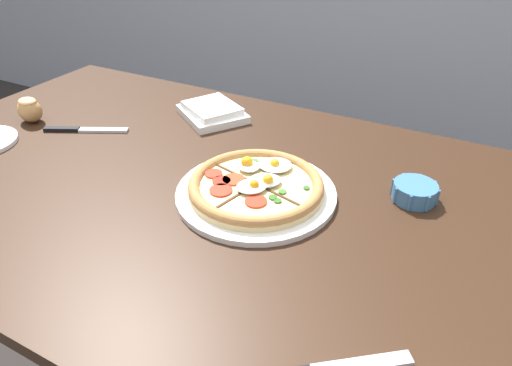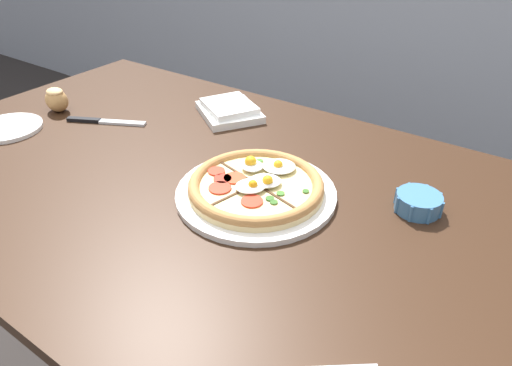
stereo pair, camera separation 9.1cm
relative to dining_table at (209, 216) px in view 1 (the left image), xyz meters
The scene contains 6 objects.
dining_table is the anchor object (origin of this frame).
pizza 0.16m from the dining_table, ahead, with size 0.32×0.32×0.05m.
ramekin_bowl 0.44m from the dining_table, 19.70° to the left, with size 0.09×0.09×0.04m.
napkin_folded 0.35m from the dining_table, 120.24° to the left, with size 0.22×0.22×0.04m.
bread_piece_mid 0.59m from the dining_table, behind, with size 0.08×0.06×0.07m.
knife_spare 0.43m from the dining_table, behind, with size 0.20×0.11×0.01m.
Camera 1 is at (0.47, -0.67, 1.27)m, focal length 32.00 mm.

